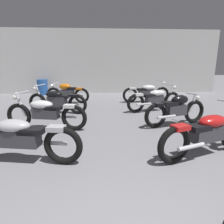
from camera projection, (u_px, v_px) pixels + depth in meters
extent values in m
cube|color=#BCBAB7|center=(104.00, 62.00, 11.16)|extent=(13.45, 0.24, 3.60)
torus|color=black|center=(63.00, 146.00, 3.20)|extent=(0.68, 0.22, 0.67)
cube|color=#38383D|center=(20.00, 138.00, 3.25)|extent=(0.69, 0.35, 0.28)
ellipsoid|color=#B7B7BC|center=(13.00, 126.00, 3.21)|extent=(0.65, 0.42, 0.22)
cube|color=black|center=(32.00, 131.00, 3.19)|extent=(0.44, 0.30, 0.10)
cube|color=#B7B7BC|center=(56.00, 128.00, 3.13)|extent=(0.31, 0.24, 0.08)
cylinder|color=silver|center=(52.00, 143.00, 3.35)|extent=(0.55, 0.16, 0.07)
torus|color=black|center=(19.00, 116.00, 5.06)|extent=(0.68, 0.24, 0.67)
torus|color=black|center=(74.00, 118.00, 4.87)|extent=(0.68, 0.24, 0.67)
cylinder|color=silver|center=(21.00, 104.00, 4.97)|extent=(0.28, 0.12, 0.66)
cube|color=#38383D|center=(46.00, 113.00, 4.94)|extent=(0.69, 0.36, 0.28)
ellipsoid|color=white|center=(41.00, 105.00, 4.90)|extent=(0.65, 0.43, 0.22)
cube|color=black|center=(54.00, 108.00, 4.88)|extent=(0.44, 0.31, 0.10)
cube|color=white|center=(70.00, 106.00, 4.81)|extent=(0.31, 0.25, 0.08)
cylinder|color=silver|center=(21.00, 93.00, 4.89)|extent=(0.17, 0.67, 0.04)
sphere|color=white|center=(15.00, 97.00, 4.94)|extent=(0.14, 0.14, 0.14)
cylinder|color=silver|center=(67.00, 117.00, 5.03)|extent=(0.55, 0.17, 0.07)
torus|color=black|center=(38.00, 103.00, 6.82)|extent=(0.67, 0.29, 0.67)
torus|color=black|center=(77.00, 104.00, 6.52)|extent=(0.67, 0.29, 0.67)
cylinder|color=silver|center=(39.00, 94.00, 6.73)|extent=(0.28, 0.14, 0.66)
cube|color=#38383D|center=(57.00, 101.00, 6.65)|extent=(0.70, 0.41, 0.28)
ellipsoid|color=black|center=(54.00, 94.00, 6.61)|extent=(0.66, 0.47, 0.22)
cube|color=black|center=(63.00, 97.00, 6.57)|extent=(0.45, 0.34, 0.10)
cube|color=black|center=(74.00, 95.00, 6.47)|extent=(0.32, 0.27, 0.08)
cylinder|color=silver|center=(40.00, 85.00, 6.64)|extent=(0.22, 0.66, 0.04)
sphere|color=white|center=(35.00, 88.00, 6.71)|extent=(0.14, 0.14, 0.14)
cylinder|color=silver|center=(72.00, 104.00, 6.70)|extent=(0.55, 0.22, 0.07)
torus|color=black|center=(54.00, 95.00, 8.56)|extent=(0.68, 0.26, 0.67)
torus|color=black|center=(82.00, 96.00, 8.36)|extent=(0.68, 0.26, 0.67)
cylinder|color=silver|center=(55.00, 89.00, 8.49)|extent=(0.25, 0.12, 0.56)
cube|color=#38383D|center=(67.00, 93.00, 8.43)|extent=(0.61, 0.36, 0.28)
ellipsoid|color=orange|center=(65.00, 87.00, 8.38)|extent=(0.57, 0.39, 0.26)
cube|color=black|center=(72.00, 89.00, 8.35)|extent=(0.44, 0.32, 0.10)
cube|color=orange|center=(79.00, 89.00, 8.30)|extent=(0.32, 0.26, 0.08)
cylinder|color=silver|center=(56.00, 83.00, 8.42)|extent=(0.14, 0.48, 0.04)
sphere|color=white|center=(52.00, 86.00, 8.48)|extent=(0.14, 0.14, 0.14)
cylinder|color=silver|center=(77.00, 95.00, 8.52)|extent=(0.55, 0.19, 0.07)
torus|color=black|center=(174.00, 145.00, 3.22)|extent=(0.67, 0.33, 0.67)
cube|color=#38383D|center=(207.00, 133.00, 3.49)|extent=(0.70, 0.45, 0.28)
ellipsoid|color=red|center=(213.00, 121.00, 3.47)|extent=(0.67, 0.51, 0.22)
cube|color=black|center=(199.00, 127.00, 3.37)|extent=(0.46, 0.36, 0.10)
cube|color=red|center=(180.00, 127.00, 3.19)|extent=(0.33, 0.28, 0.08)
cylinder|color=silver|center=(191.00, 147.00, 3.20)|extent=(0.54, 0.25, 0.07)
torus|color=black|center=(194.00, 112.00, 5.52)|extent=(0.67, 0.31, 0.67)
torus|color=black|center=(156.00, 116.00, 5.06)|extent=(0.67, 0.31, 0.67)
cylinder|color=silver|center=(193.00, 103.00, 5.43)|extent=(0.25, 0.14, 0.56)
cube|color=#38383D|center=(176.00, 110.00, 5.27)|extent=(0.62, 0.40, 0.28)
ellipsoid|color=black|center=(180.00, 100.00, 5.23)|extent=(0.58, 0.42, 0.26)
cube|color=black|center=(170.00, 103.00, 5.14)|extent=(0.45, 0.35, 0.10)
cube|color=black|center=(160.00, 104.00, 5.03)|extent=(0.33, 0.27, 0.08)
cylinder|color=silver|center=(192.00, 94.00, 5.34)|extent=(0.18, 0.47, 0.04)
sphere|color=white|center=(197.00, 98.00, 5.44)|extent=(0.14, 0.14, 0.14)
cylinder|color=silver|center=(167.00, 117.00, 5.04)|extent=(0.55, 0.23, 0.07)
torus|color=black|center=(172.00, 101.00, 7.18)|extent=(0.67, 0.29, 0.67)
torus|color=black|center=(136.00, 103.00, 6.69)|extent=(0.67, 0.29, 0.67)
cylinder|color=silver|center=(171.00, 93.00, 7.08)|extent=(0.28, 0.14, 0.66)
cube|color=#38383D|center=(155.00, 99.00, 6.91)|extent=(0.70, 0.41, 0.28)
ellipsoid|color=white|center=(157.00, 93.00, 6.89)|extent=(0.66, 0.47, 0.22)
cube|color=black|center=(149.00, 96.00, 6.81)|extent=(0.45, 0.34, 0.10)
cube|color=white|center=(139.00, 95.00, 6.65)|extent=(0.32, 0.27, 0.08)
cylinder|color=silver|center=(170.00, 84.00, 6.99)|extent=(0.22, 0.66, 0.04)
sphere|color=white|center=(174.00, 87.00, 7.08)|extent=(0.14, 0.14, 0.14)
cylinder|color=silver|center=(144.00, 104.00, 6.66)|extent=(0.55, 0.22, 0.07)
torus|color=black|center=(162.00, 94.00, 8.74)|extent=(0.68, 0.19, 0.67)
torus|color=black|center=(130.00, 95.00, 8.48)|extent=(0.68, 0.19, 0.67)
cylinder|color=silver|center=(161.00, 87.00, 8.65)|extent=(0.28, 0.10, 0.66)
cube|color=#38383D|center=(146.00, 92.00, 8.59)|extent=(0.68, 0.31, 0.28)
ellipsoid|color=white|center=(149.00, 87.00, 8.55)|extent=(0.63, 0.39, 0.22)
cube|color=black|center=(142.00, 89.00, 8.52)|extent=(0.42, 0.28, 0.10)
cube|color=white|center=(132.00, 88.00, 8.43)|extent=(0.30, 0.23, 0.08)
cylinder|color=silver|center=(160.00, 81.00, 8.57)|extent=(0.11, 0.68, 0.04)
sphere|color=white|center=(164.00, 83.00, 8.63)|extent=(0.14, 0.14, 0.14)
cylinder|color=silver|center=(136.00, 96.00, 8.41)|extent=(0.55, 0.13, 0.07)
cylinder|color=#23519E|center=(43.00, 87.00, 10.69)|extent=(0.56, 0.56, 0.85)
torus|color=#23519E|center=(42.00, 84.00, 10.65)|extent=(0.59, 0.59, 0.03)
torus|color=#23519E|center=(43.00, 90.00, 10.73)|extent=(0.59, 0.59, 0.03)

